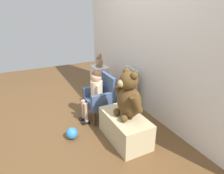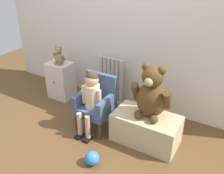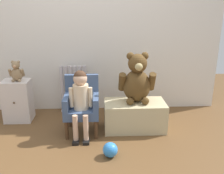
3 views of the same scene
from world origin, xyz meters
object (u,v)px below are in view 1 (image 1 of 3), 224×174
Objects in this scene: small_teddy_bear at (99,61)px; child_figure at (95,88)px; small_dresser at (100,80)px; radiator at (131,87)px; large_teddy_bear at (129,97)px; toy_ball at (72,133)px; child_armchair at (102,97)px; low_bench at (125,128)px.

child_figure is at bearing -27.75° from small_teddy_bear.
small_dresser is at bearing 152.22° from child_figure.
small_teddy_bear is (0.03, -0.02, 0.38)m from small_dresser.
small_teddy_bear is (-0.65, -0.27, 0.32)m from radiator.
toy_ball is (-0.33, -0.62, -0.52)m from large_teddy_bear.
toy_ball is (1.13, -0.89, -0.19)m from small_dresser.
child_armchair is at bearing 118.57° from toy_ball.
radiator is 0.72m from child_figure.
child_figure is (0.00, -0.11, 0.15)m from child_armchair.
small_teddy_bear is (-1.44, 0.26, 0.05)m from large_teddy_bear.
low_bench is at bearing -11.40° from small_teddy_bear.
large_teddy_bear is at bearing -33.61° from radiator.
large_teddy_bear reaches higher than low_bench.
toy_ball is at bearing -38.33° from small_teddy_bear.
radiator is 0.60m from child_armchair.
radiator is at bearing 144.22° from low_bench.
small_teddy_bear is at bearing 141.67° from toy_ball.
toy_ball is at bearing -118.30° from large_teddy_bear.
small_dresser is (-0.68, -0.25, -0.06)m from radiator.
large_teddy_bear is at bearing 61.70° from toy_ball.
radiator is 0.96m from low_bench.
child_armchair reaches higher than radiator.
child_figure reaches higher than child_armchair.
radiator is 0.99× the size of child_armchair.
child_armchair is 0.69m from toy_ball.
small_teddy_bear is (-0.80, 0.32, 0.30)m from child_armchair.
low_bench is at bearing -11.81° from small_dresser.
low_bench is 4.86× the size of toy_ball.
radiator reaches higher than toy_ball.
small_dresser is 0.71× the size of child_figure.
large_teddy_bear is (0.02, 0.03, 0.42)m from low_bench.
radiator is 2.56× the size of small_teddy_bear.
low_bench is (0.62, 0.14, -0.32)m from child_figure.
child_armchair is 0.69m from large_teddy_bear.
child_figure reaches higher than toy_ball.
radiator is 1.25m from toy_ball.
small_teddy_bear reaches higher than child_armchair.
child_armchair is (0.83, -0.33, 0.07)m from small_dresser.
large_teddy_bear is 3.98× the size of toy_ball.
small_dresser is 0.81× the size of child_armchair.
child_figure is at bearing 123.90° from toy_ball.
small_dresser is at bearing -159.90° from radiator.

